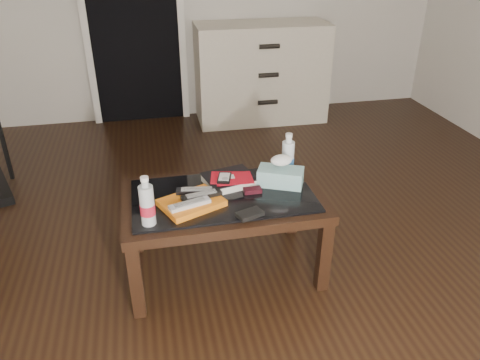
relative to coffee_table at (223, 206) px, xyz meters
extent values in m
plane|color=black|center=(0.04, -0.04, -0.40)|extent=(5.00, 5.00, 0.00)
cube|color=black|center=(-0.36, 2.43, 0.60)|extent=(0.80, 0.05, 2.00)
cube|color=silver|center=(-0.78, 2.40, 0.60)|extent=(0.06, 0.04, 2.04)
cube|color=silver|center=(0.06, 2.40, 0.60)|extent=(0.06, 0.04, 2.04)
cube|color=black|center=(-0.46, -0.26, -0.20)|extent=(0.06, 0.06, 0.40)
cube|color=black|center=(0.46, -0.26, -0.20)|extent=(0.06, 0.06, 0.40)
cube|color=black|center=(-0.46, 0.26, -0.20)|extent=(0.06, 0.06, 0.40)
cube|color=black|center=(0.46, 0.26, -0.20)|extent=(0.06, 0.06, 0.40)
cube|color=black|center=(0.00, 0.00, 0.03)|extent=(1.00, 0.60, 0.05)
cube|color=black|center=(0.00, 0.00, 0.06)|extent=(0.90, 0.50, 0.01)
cube|color=beige|center=(0.76, 2.19, 0.05)|extent=(1.21, 0.52, 0.90)
cylinder|color=black|center=(0.76, 1.93, -0.15)|extent=(0.18, 0.04, 0.04)
cylinder|color=black|center=(0.76, 1.93, 0.10)|extent=(0.18, 0.04, 0.04)
cylinder|color=black|center=(0.76, 1.93, 0.35)|extent=(0.18, 0.04, 0.04)
cube|color=black|center=(-1.36, 1.35, -0.05)|extent=(0.03, 0.03, 0.70)
cube|color=orange|center=(-0.17, -0.07, 0.08)|extent=(0.34, 0.30, 0.03)
cube|color=#BCBCC1|center=(-0.18, -0.12, 0.11)|extent=(0.21, 0.11, 0.02)
cube|color=black|center=(-0.11, -0.05, 0.11)|extent=(0.21, 0.09, 0.02)
cube|color=black|center=(-0.13, 0.00, 0.11)|extent=(0.21, 0.08, 0.02)
cube|color=black|center=(0.05, 0.11, 0.09)|extent=(0.29, 0.25, 0.05)
cube|color=#B50C1B|center=(0.05, 0.09, 0.11)|extent=(0.21, 0.17, 0.01)
cube|color=black|center=(0.02, 0.06, 0.12)|extent=(0.09, 0.12, 0.02)
cube|color=black|center=(0.15, -0.01, 0.08)|extent=(0.09, 0.05, 0.02)
cube|color=black|center=(0.09, -0.22, 0.07)|extent=(0.14, 0.11, 0.02)
cylinder|color=#B3B9BE|center=(-0.37, -0.19, 0.18)|extent=(0.07, 0.07, 0.24)
cylinder|color=silver|center=(0.38, 0.15, 0.18)|extent=(0.08, 0.08, 0.24)
cube|color=teal|center=(0.31, 0.04, 0.11)|extent=(0.26, 0.20, 0.09)
camera|label=1|loc=(-0.34, -2.01, 1.24)|focal=35.00mm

